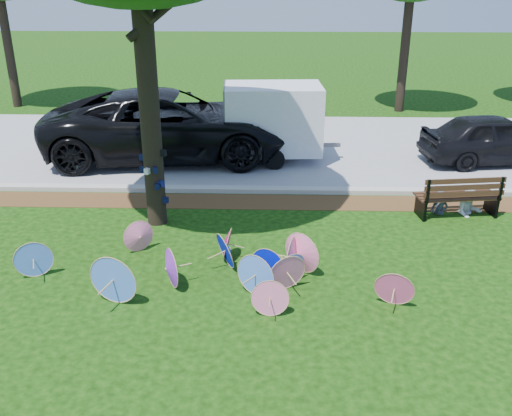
{
  "coord_description": "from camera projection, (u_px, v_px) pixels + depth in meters",
  "views": [
    {
      "loc": [
        0.82,
        -8.75,
        5.48
      ],
      "look_at": [
        0.5,
        2.0,
        0.9
      ],
      "focal_mm": 40.0,
      "sensor_mm": 36.0,
      "label": 1
    }
  ],
  "objects": [
    {
      "name": "parasol_pile",
      "position": [
        226.0,
        265.0,
        10.55
      ],
      "size": [
        7.38,
        2.56,
        0.92
      ],
      "color": "#4D7FEF",
      "rests_on": "ground"
    },
    {
      "name": "person_left",
      "position": [
        442.0,
        192.0,
        13.46
      ],
      "size": [
        0.48,
        0.41,
        1.12
      ],
      "primitive_type": "imported",
      "rotation": [
        0.0,
        0.0,
        -0.43
      ],
      "color": "#3B4150",
      "rests_on": "ground"
    },
    {
      "name": "mulch_strip",
      "position": [
        239.0,
        202.0,
        14.35
      ],
      "size": [
        90.0,
        1.0,
        0.01
      ],
      "primitive_type": "cube",
      "color": "#472D16",
      "rests_on": "ground"
    },
    {
      "name": "dark_pickup",
      "position": [
        495.0,
        139.0,
        16.94
      ],
      "size": [
        4.52,
        2.3,
        1.48
      ],
      "primitive_type": "imported",
      "rotation": [
        0.0,
        0.0,
        1.7
      ],
      "color": "black",
      "rests_on": "ground"
    },
    {
      "name": "street",
      "position": [
        248.0,
        146.0,
        18.81
      ],
      "size": [
        90.0,
        8.0,
        0.01
      ],
      "primitive_type": "cube",
      "color": "gray",
      "rests_on": "ground"
    },
    {
      "name": "ground",
      "position": [
        225.0,
        297.0,
        10.21
      ],
      "size": [
        90.0,
        90.0,
        0.0
      ],
      "primitive_type": "plane",
      "color": "black",
      "rests_on": "ground"
    },
    {
      "name": "cargo_trailer",
      "position": [
        273.0,
        118.0,
        16.98
      ],
      "size": [
        2.92,
        1.94,
        2.58
      ],
      "primitive_type": "cube",
      "rotation": [
        0.0,
        0.0,
        0.06
      ],
      "color": "white",
      "rests_on": "ground"
    },
    {
      "name": "park_bench",
      "position": [
        457.0,
        195.0,
        13.43
      ],
      "size": [
        2.04,
        1.01,
        1.02
      ],
      "primitive_type": null,
      "rotation": [
        0.0,
        0.0,
        0.14
      ],
      "color": "black",
      "rests_on": "ground"
    },
    {
      "name": "curb",
      "position": [
        241.0,
        190.0,
        14.97
      ],
      "size": [
        90.0,
        0.3,
        0.12
      ],
      "primitive_type": "cube",
      "color": "#B7B5AD",
      "rests_on": "ground"
    },
    {
      "name": "black_van",
      "position": [
        169.0,
        125.0,
        17.28
      ],
      "size": [
        7.7,
        4.06,
        2.06
      ],
      "primitive_type": "imported",
      "rotation": [
        0.0,
        0.0,
        1.66
      ],
      "color": "black",
      "rests_on": "ground"
    },
    {
      "name": "person_right",
      "position": [
        472.0,
        188.0,
        13.41
      ],
      "size": [
        0.69,
        0.57,
        1.32
      ],
      "primitive_type": "imported",
      "rotation": [
        0.0,
        0.0,
        0.11
      ],
      "color": "silver",
      "rests_on": "ground"
    }
  ]
}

